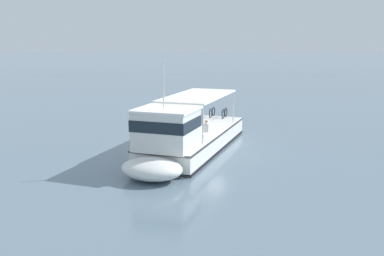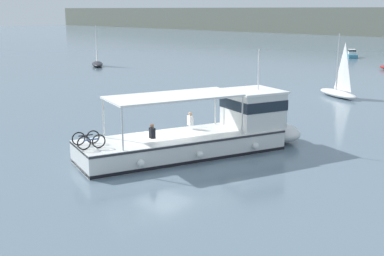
# 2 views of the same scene
# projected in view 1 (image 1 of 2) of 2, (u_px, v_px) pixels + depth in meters

# --- Properties ---
(ground_plane) EXTENTS (400.00, 400.00, 0.00)m
(ground_plane) POSITION_uv_depth(u_px,v_px,m) (204.00, 146.00, 26.49)
(ground_plane) COLOR slate
(ferry_main) EXTENTS (6.83, 13.04, 5.32)m
(ferry_main) POSITION_uv_depth(u_px,v_px,m) (186.00, 138.00, 24.07)
(ferry_main) COLOR white
(ferry_main) RESTS_ON ground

